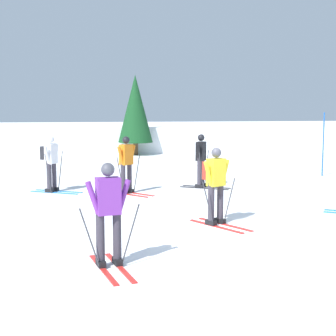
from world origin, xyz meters
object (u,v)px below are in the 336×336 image
Objects in this scene: skier_purple at (109,212)px; skier_white at (51,161)px; skier_orange at (126,163)px; trail_marker_pole at (323,144)px; skier_black at (201,159)px; conifer_far_right at (135,109)px; skier_yellow at (215,182)px.

skier_white is at bearing 101.52° from skier_purple.
trail_marker_pole is (7.46, 2.78, 0.26)m from skier_orange.
skier_black is 11.16m from conifer_far_right.
skier_white and skier_yellow have the same top height.
skier_yellow is 9.12m from trail_marker_pole.
skier_orange is 1.00× the size of skier_yellow.
skier_orange is 2.33m from skier_white.
skier_black is at bearing -83.72° from conifer_far_right.
skier_white is at bearing -107.27° from conifer_far_right.
skier_black is 5.43m from trail_marker_pole.
skier_orange is 0.41× the size of conifer_far_right.
skier_orange is (-2.43, -0.76, 0.00)m from skier_black.
skier_yellow is at bearing -88.34° from conifer_far_right.
skier_yellow is (1.68, -4.26, 0.04)m from skier_orange.
trail_marker_pole is 0.56× the size of conifer_far_right.
skier_black is at bearing -158.15° from trail_marker_pole.
skier_white is 0.73× the size of trail_marker_pole.
skier_white is 6.26m from skier_yellow.
skier_black and skier_purple have the same top height.
skier_yellow is at bearing 47.72° from skier_purple.
skier_black is at bearing 67.68° from skier_purple.
conifer_far_right is at bearing 124.85° from trail_marker_pole.
skier_white is (-1.53, 7.51, 0.04)m from skier_purple.
conifer_far_right reaches higher than skier_orange.
skier_white is at bearing 128.91° from skier_yellow.
skier_black and skier_white have the same top height.
skier_orange is at bearing -95.91° from conifer_far_right.
skier_white is at bearing 164.93° from skier_orange.
skier_white is at bearing -178.09° from skier_black.
skier_yellow is at bearing -98.45° from skier_black.
skier_purple is at bearing -78.48° from skier_white.
skier_purple is 7.66m from skier_white.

